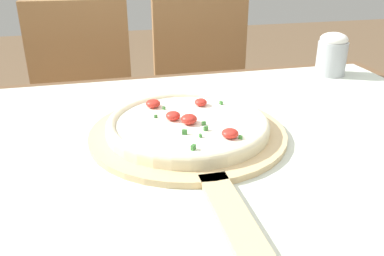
% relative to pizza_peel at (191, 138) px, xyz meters
% --- Properties ---
extents(dining_table, '(1.34, 1.05, 0.73)m').
position_rel_pizza_peel_xyz_m(dining_table, '(-0.00, -0.07, -0.10)').
color(dining_table, brown).
rests_on(dining_table, ground_plane).
extents(towel_cloth, '(1.26, 0.97, 0.00)m').
position_rel_pizza_peel_xyz_m(towel_cloth, '(-0.00, -0.07, -0.01)').
color(towel_cloth, silver).
rests_on(towel_cloth, dining_table).
extents(pizza_peel, '(0.39, 0.62, 0.01)m').
position_rel_pizza_peel_xyz_m(pizza_peel, '(0.00, 0.00, 0.00)').
color(pizza_peel, '#D6B784').
rests_on(pizza_peel, towel_cloth).
extents(pizza, '(0.32, 0.32, 0.04)m').
position_rel_pizza_peel_xyz_m(pizza, '(0.00, 0.02, 0.02)').
color(pizza, beige).
rests_on(pizza, pizza_peel).
extents(chair_left, '(0.43, 0.43, 0.90)m').
position_rel_pizza_peel_xyz_m(chair_left, '(-0.23, 0.79, -0.22)').
color(chair_left, '#A37547').
rests_on(chair_left, ground_plane).
extents(chair_right, '(0.40, 0.40, 0.90)m').
position_rel_pizza_peel_xyz_m(chair_right, '(0.25, 0.79, -0.22)').
color(chair_right, '#A37547').
rests_on(chair_right, ground_plane).
extents(flour_cup, '(0.08, 0.08, 0.12)m').
position_rel_pizza_peel_xyz_m(flour_cup, '(0.49, 0.33, 0.06)').
color(flour_cup, '#B2B7BC').
rests_on(flour_cup, towel_cloth).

